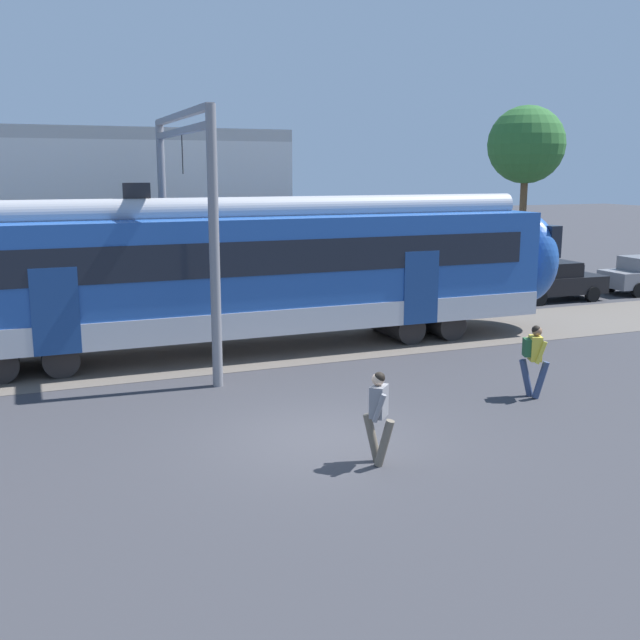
# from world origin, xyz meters

# --- Properties ---
(ground_plane) EXTENTS (160.00, 160.00, 0.00)m
(ground_plane) POSITION_xyz_m (0.00, 0.00, 0.00)
(ground_plane) COLOR #38383D
(pedestrian_grey) EXTENTS (0.43, 0.68, 1.67)m
(pedestrian_grey) POSITION_xyz_m (0.45, -1.51, 0.96)
(pedestrian_grey) COLOR #6B6051
(pedestrian_grey) RESTS_ON ground
(pedestrian_yellow) EXTENTS (0.58, 0.65, 1.67)m
(pedestrian_yellow) POSITION_xyz_m (5.42, 0.71, 0.99)
(pedestrian_yellow) COLOR navy
(pedestrian_yellow) RESTS_ON ground
(parked_car_black) EXTENTS (4.04, 1.83, 1.54)m
(parked_car_black) POSITION_xyz_m (14.28, 10.98, 0.78)
(parked_car_black) COLOR black
(parked_car_black) RESTS_ON ground
(catenary_gantry) EXTENTS (0.24, 6.64, 6.53)m
(catenary_gantry) POSITION_xyz_m (-0.95, 7.45, 4.31)
(catenary_gantry) COLOR gray
(catenary_gantry) RESTS_ON ground
(background_building) EXTENTS (17.88, 5.00, 9.20)m
(background_building) POSITION_xyz_m (-5.18, 14.51, 3.21)
(background_building) COLOR beige
(background_building) RESTS_ON ground
(street_tree_right) EXTENTS (3.42, 3.42, 7.88)m
(street_tree_right) POSITION_xyz_m (16.13, 15.61, 6.12)
(street_tree_right) COLOR brown
(street_tree_right) RESTS_ON ground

